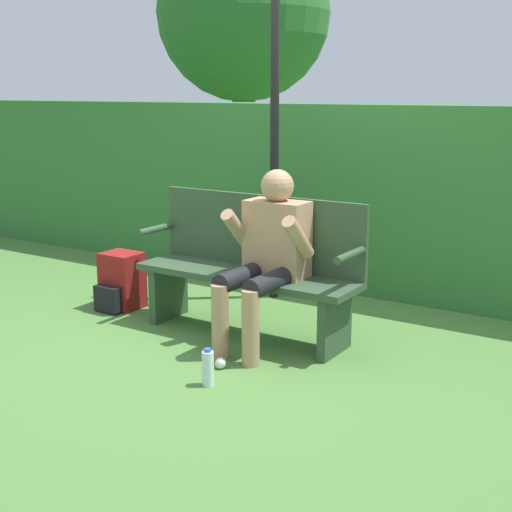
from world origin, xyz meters
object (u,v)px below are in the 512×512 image
park_bench (251,266)px  person_seated (268,250)px  water_bottle (208,368)px  signpost (274,99)px  backpack (121,282)px  tree (243,15)px

park_bench → person_seated: 0.31m
park_bench → water_bottle: park_bench is taller
person_seated → signpost: size_ratio=0.42×
person_seated → backpack: size_ratio=2.65×
park_bench → backpack: size_ratio=3.69×
tree → signpost: bearing=-53.5°
person_seated → signpost: 1.47m
backpack → water_bottle: bearing=-29.9°
signpost → tree: tree is taller
park_bench → signpost: (-0.33, 0.83, 1.11)m
backpack → signpost: (0.84, 0.90, 1.39)m
park_bench → signpost: 1.43m
water_bottle → signpost: (-0.63, 1.74, 1.49)m
park_bench → tree: tree is taller
water_bottle → tree: tree is taller
park_bench → person_seated: person_seated is taller
backpack → signpost: 1.85m
person_seated → signpost: signpost is taller
person_seated → tree: 6.44m
person_seated → backpack: (-1.39, 0.07, -0.44)m
person_seated → water_bottle: (0.08, -0.77, -0.54)m
backpack → tree: 5.91m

